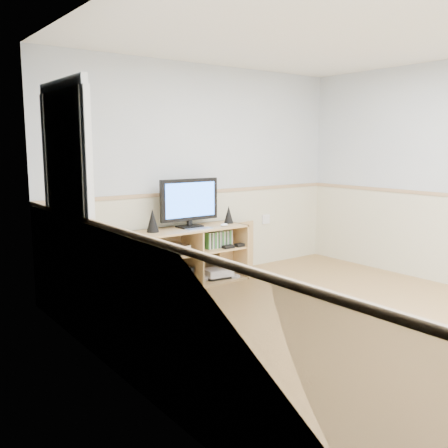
{
  "coord_description": "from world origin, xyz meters",
  "views": [
    {
      "loc": [
        -3.36,
        -2.66,
        1.57
      ],
      "look_at": [
        -0.46,
        1.2,
        0.81
      ],
      "focal_mm": 40.0,
      "sensor_mm": 36.0,
      "label": 1
    }
  ],
  "objects_px": {
    "monitor": "(189,201)",
    "game_consoles": "(216,274)",
    "media_cabinet": "(190,255)",
    "keyboard": "(199,229)"
  },
  "relations": [
    {
      "from": "monitor",
      "to": "game_consoles",
      "type": "relative_size",
      "value": 1.6
    },
    {
      "from": "media_cabinet",
      "to": "game_consoles",
      "type": "xyz_separation_m",
      "value": [
        0.33,
        -0.07,
        -0.26
      ]
    },
    {
      "from": "media_cabinet",
      "to": "game_consoles",
      "type": "bearing_deg",
      "value": -11.85
    },
    {
      "from": "monitor",
      "to": "media_cabinet",
      "type": "bearing_deg",
      "value": 90.0
    },
    {
      "from": "game_consoles",
      "to": "monitor",
      "type": "bearing_deg",
      "value": 169.52
    },
    {
      "from": "media_cabinet",
      "to": "keyboard",
      "type": "distance_m",
      "value": 0.38
    },
    {
      "from": "monitor",
      "to": "keyboard",
      "type": "height_order",
      "value": "monitor"
    },
    {
      "from": "media_cabinet",
      "to": "keyboard",
      "type": "height_order",
      "value": "keyboard"
    },
    {
      "from": "media_cabinet",
      "to": "monitor",
      "type": "relative_size",
      "value": 2.71
    },
    {
      "from": "media_cabinet",
      "to": "monitor",
      "type": "bearing_deg",
      "value": -90.0
    }
  ]
}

